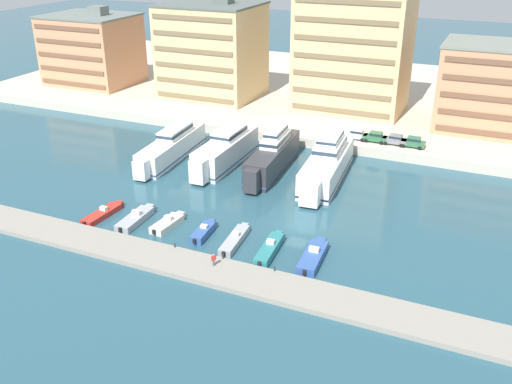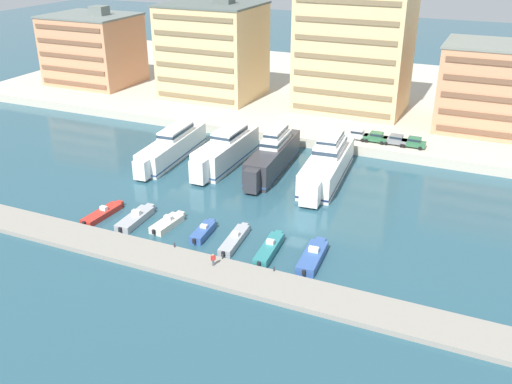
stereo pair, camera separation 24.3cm
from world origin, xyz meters
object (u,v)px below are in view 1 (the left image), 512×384
at_px(motorboat_blue_mid_right, 313,256).
at_px(car_green_left, 375,137).
at_px(yacht_charcoal_mid_left, 273,155).
at_px(yacht_white_center_left, 327,163).
at_px(motorboat_red_far_left, 103,214).
at_px(motorboat_grey_center, 235,240).
at_px(yacht_white_far_left, 172,147).
at_px(car_grey_mid_left, 395,139).
at_px(motorboat_cream_mid_left, 168,223).
at_px(motorboat_grey_left, 136,218).
at_px(motorboat_blue_center_left, 204,232).
at_px(motorboat_teal_center_right, 270,249).
at_px(pedestrian_near_edge, 214,259).
at_px(car_green_center_left, 413,142).
at_px(car_silver_far_left, 356,134).
at_px(yacht_white_left, 225,151).

relative_size(motorboat_blue_mid_right, car_green_left, 1.98).
bearing_deg(yacht_charcoal_mid_left, yacht_white_center_left, 0.61).
bearing_deg(motorboat_red_far_left, motorboat_grey_center, 2.07).
height_order(yacht_white_far_left, car_grey_mid_left, yacht_white_far_left).
xyz_separation_m(yacht_white_far_left, motorboat_cream_mid_left, (12.29, -21.21, -1.59)).
bearing_deg(motorboat_grey_left, yacht_charcoal_mid_left, 67.59).
relative_size(motorboat_blue_center_left, motorboat_teal_center_right, 0.73).
bearing_deg(car_green_left, pedestrian_near_edge, -99.96).
distance_m(motorboat_blue_center_left, motorboat_blue_mid_right, 14.68).
bearing_deg(motorboat_blue_center_left, car_green_center_left, 63.28).
xyz_separation_m(motorboat_grey_left, car_silver_far_left, (19.55, 38.92, 2.18)).
bearing_deg(motorboat_grey_center, yacht_charcoal_mid_left, 101.12).
distance_m(motorboat_red_far_left, motorboat_grey_left, 5.05).
xyz_separation_m(motorboat_blue_mid_right, car_green_center_left, (4.70, 38.64, 2.12)).
distance_m(yacht_white_left, motorboat_teal_center_right, 29.12).
xyz_separation_m(yacht_white_far_left, pedestrian_near_edge, (22.67, -28.11, -0.55)).
bearing_deg(motorboat_grey_left, motorboat_red_far_left, -174.22).
bearing_deg(yacht_white_left, car_silver_far_left, 41.98).
bearing_deg(motorboat_grey_left, car_green_left, 59.45).
relative_size(motorboat_grey_left, pedestrian_near_edge, 5.04).
distance_m(motorboat_blue_mid_right, car_green_center_left, 38.98).
distance_m(motorboat_blue_center_left, car_silver_far_left, 39.78).
relative_size(yacht_white_left, car_green_left, 4.73).
distance_m(yacht_white_far_left, yacht_white_center_left, 26.61).
height_order(motorboat_cream_mid_left, motorboat_teal_center_right, motorboat_teal_center_right).
bearing_deg(motorboat_grey_left, motorboat_grey_center, 0.77).
bearing_deg(yacht_white_left, motorboat_blue_center_left, -70.15).
xyz_separation_m(car_silver_far_left, car_green_left, (3.39, -0.04, 0.00)).
relative_size(yacht_charcoal_mid_left, car_grey_mid_left, 5.03).
relative_size(motorboat_grey_left, car_green_left, 1.88).
bearing_deg(motorboat_grey_center, yacht_white_left, 119.05).
xyz_separation_m(motorboat_red_far_left, car_grey_mid_left, (31.35, 39.41, 2.26)).
relative_size(motorboat_cream_mid_left, car_silver_far_left, 1.55).
bearing_deg(pedestrian_near_edge, motorboat_red_far_left, 163.76).
distance_m(motorboat_cream_mid_left, car_grey_mid_left, 44.11).
bearing_deg(motorboat_red_far_left, yacht_charcoal_mid_left, 58.64).
xyz_separation_m(yacht_white_center_left, car_grey_mid_left, (7.48, 14.92, 0.14)).
bearing_deg(motorboat_teal_center_right, yacht_white_left, 127.03).
distance_m(yacht_white_center_left, motorboat_blue_mid_right, 24.56).
xyz_separation_m(motorboat_blue_mid_right, pedestrian_near_edge, (-9.69, -6.55, 0.97)).
xyz_separation_m(motorboat_cream_mid_left, motorboat_grey_center, (9.88, -0.37, -0.00)).
bearing_deg(yacht_white_far_left, motorboat_cream_mid_left, -59.91).
relative_size(motorboat_red_far_left, pedestrian_near_edge, 4.90).
bearing_deg(pedestrian_near_edge, car_green_left, 80.04).
bearing_deg(motorboat_teal_center_right, car_grey_mid_left, 79.88).
height_order(motorboat_grey_center, pedestrian_near_edge, pedestrian_near_edge).
bearing_deg(yacht_white_left, motorboat_grey_center, -60.95).
relative_size(yacht_white_far_left, car_grey_mid_left, 5.19).
bearing_deg(motorboat_cream_mid_left, motorboat_grey_center, -2.12).
bearing_deg(motorboat_blue_center_left, car_silver_far_left, 76.11).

